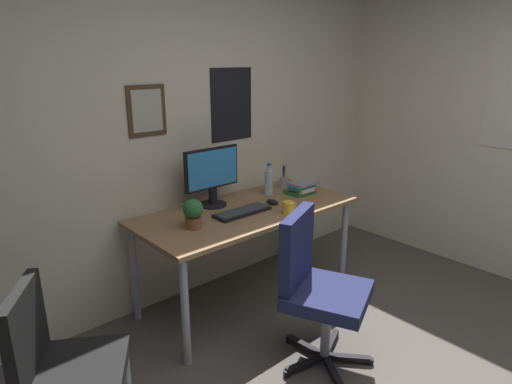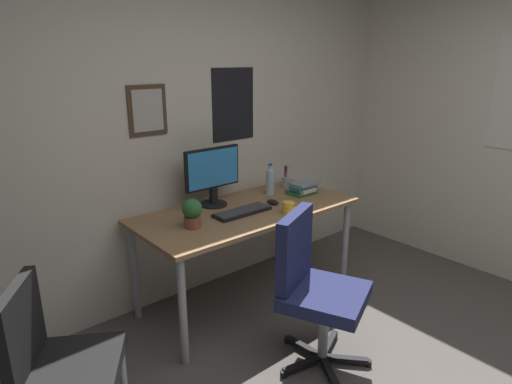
% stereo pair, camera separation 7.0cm
% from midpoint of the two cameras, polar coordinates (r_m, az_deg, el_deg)
% --- Properties ---
extents(wall_back, '(4.40, 0.10, 2.60)m').
position_cam_midpoint_polar(wall_back, '(3.28, -10.38, 8.11)').
color(wall_back, beige).
rests_on(wall_back, ground_plane).
extents(desk, '(1.64, 0.77, 0.75)m').
position_cam_midpoint_polar(desk, '(3.21, -1.82, -3.44)').
color(desk, '#936D47').
rests_on(desk, ground_plane).
extents(office_chair, '(0.61, 0.61, 0.95)m').
position_cam_midpoint_polar(office_chair, '(2.65, 7.01, -11.66)').
color(office_chair, '#1E234C').
rests_on(office_chair, ground_plane).
extents(side_chair, '(0.58, 0.58, 0.88)m').
position_cam_midpoint_polar(side_chair, '(2.28, -25.05, -19.48)').
color(side_chair, black).
rests_on(side_chair, ground_plane).
extents(monitor, '(0.46, 0.20, 0.43)m').
position_cam_midpoint_polar(monitor, '(3.20, -6.40, 2.31)').
color(monitor, black).
rests_on(monitor, desk).
extents(keyboard, '(0.43, 0.15, 0.03)m').
position_cam_midpoint_polar(keyboard, '(3.08, -2.46, -2.60)').
color(keyboard, black).
rests_on(keyboard, desk).
extents(computer_mouse, '(0.06, 0.11, 0.04)m').
position_cam_midpoint_polar(computer_mouse, '(3.27, 1.54, -1.31)').
color(computer_mouse, black).
rests_on(computer_mouse, desk).
extents(water_bottle, '(0.07, 0.07, 0.25)m').
position_cam_midpoint_polar(water_bottle, '(3.49, 1.11, 1.40)').
color(water_bottle, silver).
rests_on(water_bottle, desk).
extents(coffee_mug_near, '(0.12, 0.08, 0.09)m').
position_cam_midpoint_polar(coffee_mug_near, '(3.08, 3.65, -2.04)').
color(coffee_mug_near, yellow).
rests_on(coffee_mug_near, desk).
extents(potted_plant, '(0.13, 0.13, 0.19)m').
position_cam_midpoint_polar(potted_plant, '(2.82, -8.95, -2.70)').
color(potted_plant, brown).
rests_on(potted_plant, desk).
extents(pen_cup, '(0.07, 0.07, 0.20)m').
position_cam_midpoint_polar(pen_cup, '(3.69, 3.15, 1.41)').
color(pen_cup, '#9EA0A5').
rests_on(pen_cup, desk).
extents(book_stack_left, '(0.24, 0.18, 0.10)m').
position_cam_midpoint_polar(book_stack_left, '(3.53, 5.37, 0.52)').
color(book_stack_left, '#33723F').
rests_on(book_stack_left, desk).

